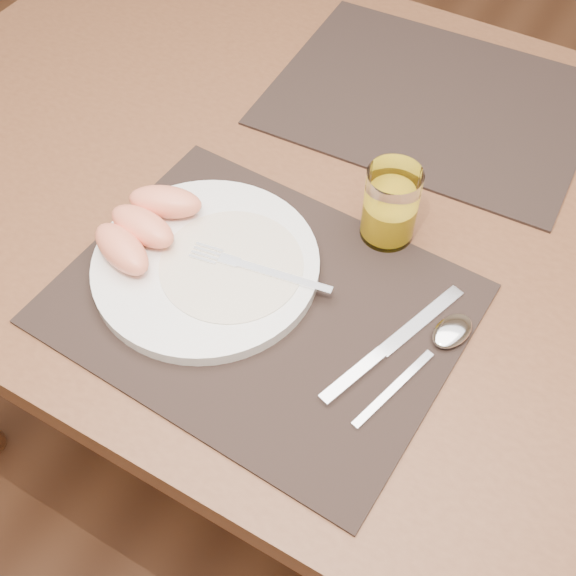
{
  "coord_description": "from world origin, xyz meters",
  "views": [
    {
      "loc": [
        0.26,
        -0.63,
        1.43
      ],
      "look_at": [
        0.01,
        -0.2,
        0.77
      ],
      "focal_mm": 45.0,
      "sensor_mm": 36.0,
      "label": 1
    }
  ],
  "objects_px": {
    "placemat_far": "(431,100)",
    "plate": "(206,265)",
    "spoon": "(444,339)",
    "knife": "(382,352)",
    "juice_glass": "(390,208)",
    "fork": "(248,266)",
    "placemat_near": "(260,304)",
    "table": "(352,233)"
  },
  "relations": [
    {
      "from": "placemat_far",
      "to": "fork",
      "type": "height_order",
      "value": "fork"
    },
    {
      "from": "spoon",
      "to": "juice_glass",
      "type": "distance_m",
      "value": 0.17
    },
    {
      "from": "spoon",
      "to": "plate",
      "type": "bearing_deg",
      "value": -171.0
    },
    {
      "from": "placemat_far",
      "to": "fork",
      "type": "bearing_deg",
      "value": -97.93
    },
    {
      "from": "placemat_near",
      "to": "spoon",
      "type": "bearing_deg",
      "value": 15.18
    },
    {
      "from": "knife",
      "to": "table",
      "type": "bearing_deg",
      "value": 123.1
    },
    {
      "from": "fork",
      "to": "juice_glass",
      "type": "distance_m",
      "value": 0.18
    },
    {
      "from": "placemat_far",
      "to": "spoon",
      "type": "xyz_separation_m",
      "value": [
        0.18,
        -0.38,
        0.01
      ]
    },
    {
      "from": "plate",
      "to": "juice_glass",
      "type": "distance_m",
      "value": 0.23
    },
    {
      "from": "table",
      "to": "plate",
      "type": "height_order",
      "value": "plate"
    },
    {
      "from": "table",
      "to": "spoon",
      "type": "relative_size",
      "value": 7.37
    },
    {
      "from": "table",
      "to": "plate",
      "type": "xyz_separation_m",
      "value": [
        -0.09,
        -0.21,
        0.1
      ]
    },
    {
      "from": "juice_glass",
      "to": "knife",
      "type": "bearing_deg",
      "value": -66.17
    },
    {
      "from": "placemat_far",
      "to": "juice_glass",
      "type": "relative_size",
      "value": 4.48
    },
    {
      "from": "placemat_far",
      "to": "knife",
      "type": "xyz_separation_m",
      "value": [
        0.13,
        -0.43,
        0.0
      ]
    },
    {
      "from": "table",
      "to": "plate",
      "type": "distance_m",
      "value": 0.25
    },
    {
      "from": "placemat_near",
      "to": "placemat_far",
      "type": "height_order",
      "value": "same"
    },
    {
      "from": "spoon",
      "to": "juice_glass",
      "type": "relative_size",
      "value": 1.89
    },
    {
      "from": "fork",
      "to": "knife",
      "type": "xyz_separation_m",
      "value": [
        0.18,
        -0.02,
        -0.02
      ]
    },
    {
      "from": "plate",
      "to": "fork",
      "type": "xyz_separation_m",
      "value": [
        0.05,
        0.02,
        0.01
      ]
    },
    {
      "from": "juice_glass",
      "to": "fork",
      "type": "bearing_deg",
      "value": -127.94
    },
    {
      "from": "table",
      "to": "juice_glass",
      "type": "xyz_separation_m",
      "value": [
        0.07,
        -0.05,
        0.13
      ]
    },
    {
      "from": "placemat_far",
      "to": "plate",
      "type": "height_order",
      "value": "plate"
    },
    {
      "from": "plate",
      "to": "knife",
      "type": "distance_m",
      "value": 0.23
    },
    {
      "from": "placemat_far",
      "to": "spoon",
      "type": "distance_m",
      "value": 0.42
    },
    {
      "from": "fork",
      "to": "juice_glass",
      "type": "relative_size",
      "value": 1.74
    },
    {
      "from": "placemat_far",
      "to": "placemat_near",
      "type": "bearing_deg",
      "value": -93.33
    },
    {
      "from": "placemat_near",
      "to": "fork",
      "type": "bearing_deg",
      "value": 139.77
    },
    {
      "from": "placemat_near",
      "to": "table",
      "type": "bearing_deg",
      "value": 86.41
    },
    {
      "from": "placemat_near",
      "to": "plate",
      "type": "distance_m",
      "value": 0.08
    },
    {
      "from": "placemat_near",
      "to": "fork",
      "type": "distance_m",
      "value": 0.05
    },
    {
      "from": "table",
      "to": "spoon",
      "type": "bearing_deg",
      "value": -40.83
    },
    {
      "from": "plate",
      "to": "spoon",
      "type": "xyz_separation_m",
      "value": [
        0.29,
        0.05,
        -0.0
      ]
    },
    {
      "from": "table",
      "to": "juice_glass",
      "type": "relative_size",
      "value": 13.94
    },
    {
      "from": "plate",
      "to": "juice_glass",
      "type": "height_order",
      "value": "juice_glass"
    },
    {
      "from": "fork",
      "to": "spoon",
      "type": "xyz_separation_m",
      "value": [
        0.24,
        0.03,
        -0.01
      ]
    },
    {
      "from": "table",
      "to": "fork",
      "type": "bearing_deg",
      "value": -103.33
    },
    {
      "from": "plate",
      "to": "knife",
      "type": "bearing_deg",
      "value": -0.62
    },
    {
      "from": "placemat_far",
      "to": "fork",
      "type": "xyz_separation_m",
      "value": [
        -0.06,
        -0.41,
        0.02
      ]
    },
    {
      "from": "placemat_near",
      "to": "spoon",
      "type": "distance_m",
      "value": 0.21
    },
    {
      "from": "fork",
      "to": "juice_glass",
      "type": "xyz_separation_m",
      "value": [
        0.11,
        0.14,
        0.03
      ]
    },
    {
      "from": "placemat_far",
      "to": "knife",
      "type": "bearing_deg",
      "value": -73.68
    }
  ]
}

